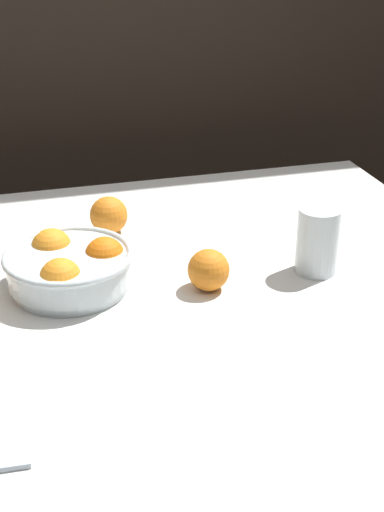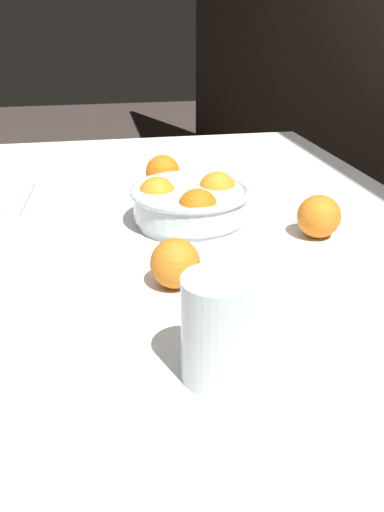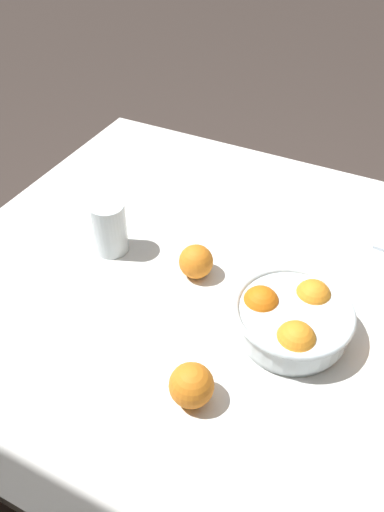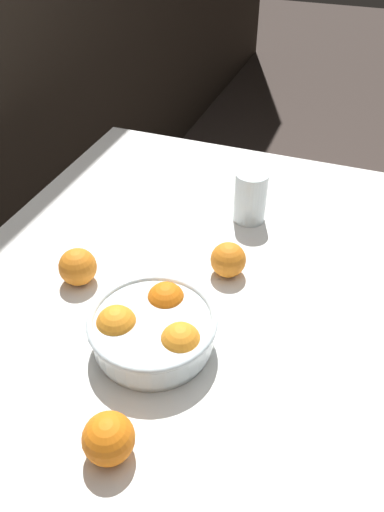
# 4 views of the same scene
# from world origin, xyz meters

# --- Properties ---
(ground_plane) EXTENTS (12.00, 12.00, 0.00)m
(ground_plane) POSITION_xyz_m (0.00, 0.00, 0.00)
(ground_plane) COLOR #3D332D
(dining_table) EXTENTS (1.47, 1.08, 0.75)m
(dining_table) POSITION_xyz_m (0.00, 0.00, 0.69)
(dining_table) COLOR white
(dining_table) RESTS_ON ground_plane
(fruit_bowl) EXTENTS (0.22, 0.22, 0.09)m
(fruit_bowl) POSITION_xyz_m (-0.03, 0.07, 0.80)
(fruit_bowl) COLOR silver
(fruit_bowl) RESTS_ON dining_table
(juice_glass) EXTENTS (0.07, 0.07, 0.12)m
(juice_glass) POSITION_xyz_m (0.40, 0.01, 0.81)
(juice_glass) COLOR #F4A314
(juice_glass) RESTS_ON dining_table
(orange_loose_near_bowl) EXTENTS (0.08, 0.08, 0.08)m
(orange_loose_near_bowl) POSITION_xyz_m (0.07, 0.27, 0.79)
(orange_loose_near_bowl) COLOR orange
(orange_loose_near_bowl) RESTS_ON dining_table
(orange_loose_aside) EXTENTS (0.07, 0.07, 0.07)m
(orange_loose_aside) POSITION_xyz_m (0.20, 0.00, 0.79)
(orange_loose_aside) COLOR orange
(orange_loose_aside) RESTS_ON dining_table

